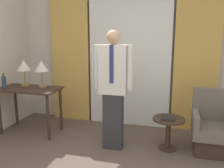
{
  "coord_description": "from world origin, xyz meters",
  "views": [
    {
      "loc": [
        0.86,
        -1.81,
        1.76
      ],
      "look_at": [
        -0.01,
        1.46,
        1.03
      ],
      "focal_mm": 40.0,
      "sensor_mm": 36.0,
      "label": 1
    }
  ],
  "objects_px": {
    "desk": "(30,96)",
    "book": "(168,118)",
    "bottle_near_edge": "(4,83)",
    "person": "(113,85)",
    "table_lamp_left": "(24,67)",
    "side_table": "(168,128)",
    "table_lamp_right": "(41,67)",
    "armchair": "(212,130)"
  },
  "relations": [
    {
      "from": "table_lamp_left",
      "to": "table_lamp_right",
      "type": "distance_m",
      "value": 0.34
    },
    {
      "from": "desk",
      "to": "bottle_near_edge",
      "type": "xyz_separation_m",
      "value": [
        -0.35,
        -0.18,
        0.25
      ]
    },
    {
      "from": "person",
      "to": "armchair",
      "type": "xyz_separation_m",
      "value": [
        1.43,
        0.28,
        -0.65
      ]
    },
    {
      "from": "side_table",
      "to": "table_lamp_left",
      "type": "bearing_deg",
      "value": 175.51
    },
    {
      "from": "person",
      "to": "side_table",
      "type": "xyz_separation_m",
      "value": [
        0.81,
        0.17,
        -0.64
      ]
    },
    {
      "from": "table_lamp_right",
      "to": "bottle_near_edge",
      "type": "bearing_deg",
      "value": -148.23
    },
    {
      "from": "desk",
      "to": "armchair",
      "type": "relative_size",
      "value": 1.15
    },
    {
      "from": "desk",
      "to": "armchair",
      "type": "bearing_deg",
      "value": 1.07
    },
    {
      "from": "armchair",
      "to": "table_lamp_right",
      "type": "bearing_deg",
      "value": 178.17
    },
    {
      "from": "bottle_near_edge",
      "to": "book",
      "type": "bearing_deg",
      "value": 2.44
    },
    {
      "from": "bottle_near_edge",
      "to": "table_lamp_left",
      "type": "bearing_deg",
      "value": 60.76
    },
    {
      "from": "desk",
      "to": "book",
      "type": "distance_m",
      "value": 2.34
    },
    {
      "from": "desk",
      "to": "table_lamp_left",
      "type": "distance_m",
      "value": 0.53
    },
    {
      "from": "desk",
      "to": "table_lamp_left",
      "type": "relative_size",
      "value": 2.26
    },
    {
      "from": "table_lamp_right",
      "to": "side_table",
      "type": "bearing_deg",
      "value": -5.2
    },
    {
      "from": "table_lamp_left",
      "to": "person",
      "type": "bearing_deg",
      "value": -12.08
    },
    {
      "from": "side_table",
      "to": "table_lamp_right",
      "type": "bearing_deg",
      "value": 174.8
    },
    {
      "from": "bottle_near_edge",
      "to": "table_lamp_right",
      "type": "bearing_deg",
      "value": 31.77
    },
    {
      "from": "bottle_near_edge",
      "to": "person",
      "type": "height_order",
      "value": "person"
    },
    {
      "from": "bottle_near_edge",
      "to": "side_table",
      "type": "bearing_deg",
      "value": 2.68
    },
    {
      "from": "side_table",
      "to": "bottle_near_edge",
      "type": "bearing_deg",
      "value": -177.32
    },
    {
      "from": "table_lamp_left",
      "to": "bottle_near_edge",
      "type": "distance_m",
      "value": 0.44
    },
    {
      "from": "table_lamp_right",
      "to": "person",
      "type": "bearing_deg",
      "value": -14.98
    },
    {
      "from": "person",
      "to": "side_table",
      "type": "bearing_deg",
      "value": 11.79
    },
    {
      "from": "table_lamp_right",
      "to": "side_table",
      "type": "relative_size",
      "value": 0.95
    },
    {
      "from": "desk",
      "to": "table_lamp_left",
      "type": "bearing_deg",
      "value": 139.75
    },
    {
      "from": "armchair",
      "to": "side_table",
      "type": "relative_size",
      "value": 1.86
    },
    {
      "from": "desk",
      "to": "table_lamp_right",
      "type": "distance_m",
      "value": 0.53
    },
    {
      "from": "desk",
      "to": "table_lamp_left",
      "type": "height_order",
      "value": "table_lamp_left"
    },
    {
      "from": "desk",
      "to": "book",
      "type": "relative_size",
      "value": 4.76
    },
    {
      "from": "table_lamp_left",
      "to": "book",
      "type": "relative_size",
      "value": 2.11
    },
    {
      "from": "table_lamp_left",
      "to": "bottle_near_edge",
      "type": "height_order",
      "value": "table_lamp_left"
    },
    {
      "from": "side_table",
      "to": "book",
      "type": "relative_size",
      "value": 2.23
    },
    {
      "from": "bottle_near_edge",
      "to": "side_table",
      "type": "relative_size",
      "value": 0.56
    },
    {
      "from": "desk",
      "to": "armchair",
      "type": "xyz_separation_m",
      "value": [
        2.97,
        0.06,
        -0.33
      ]
    },
    {
      "from": "book",
      "to": "desk",
      "type": "bearing_deg",
      "value": 178.41
    },
    {
      "from": "armchair",
      "to": "side_table",
      "type": "bearing_deg",
      "value": -170.1
    },
    {
      "from": "side_table",
      "to": "book",
      "type": "bearing_deg",
      "value": -143.02
    },
    {
      "from": "table_lamp_left",
      "to": "armchair",
      "type": "height_order",
      "value": "table_lamp_left"
    },
    {
      "from": "book",
      "to": "armchair",
      "type": "bearing_deg",
      "value": 10.69
    },
    {
      "from": "book",
      "to": "table_lamp_left",
      "type": "bearing_deg",
      "value": 175.21
    },
    {
      "from": "bottle_near_edge",
      "to": "book",
      "type": "height_order",
      "value": "bottle_near_edge"
    }
  ]
}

